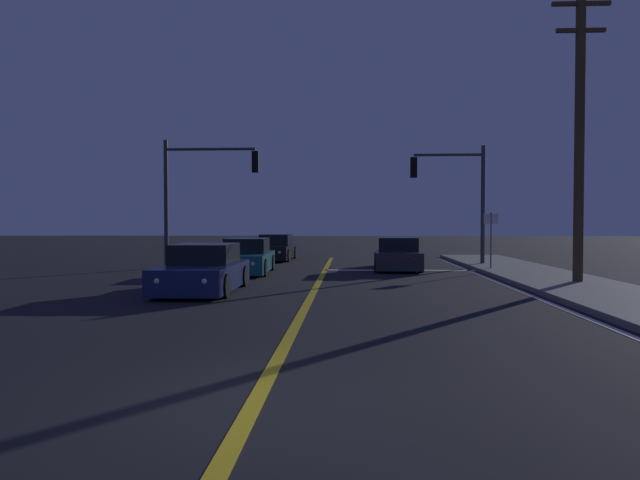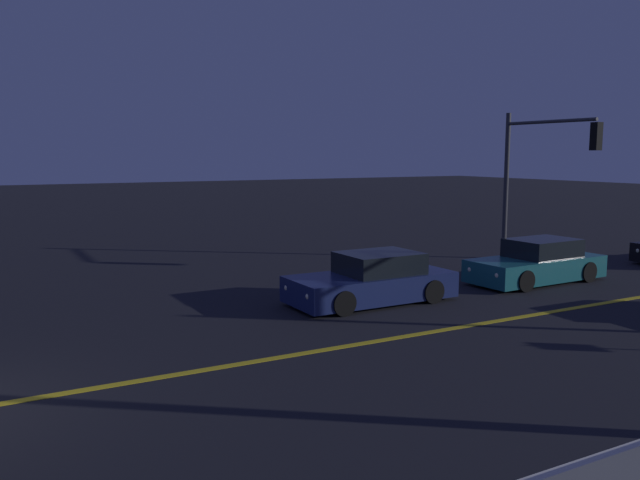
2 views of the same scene
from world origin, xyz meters
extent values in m
cube|color=gold|center=(0.00, 9.64, 0.01)|extent=(0.20, 32.78, 0.01)
cube|color=navy|center=(-3.12, 10.13, 0.44)|extent=(1.93, 4.52, 0.68)
cube|color=black|center=(-3.12, 10.40, 1.04)|extent=(1.65, 2.09, 0.60)
cylinder|color=black|center=(-2.22, 8.74, 0.32)|extent=(0.23, 0.64, 0.64)
cylinder|color=black|center=(-3.99, 8.73, 0.32)|extent=(0.23, 0.64, 0.64)
cylinder|color=black|center=(-2.24, 11.54, 0.32)|extent=(0.23, 0.64, 0.64)
cylinder|color=black|center=(-4.01, 11.52, 0.32)|extent=(0.23, 0.64, 0.64)
sphere|color=#FFF4CC|center=(-2.51, 7.94, 0.52)|extent=(0.18, 0.18, 0.18)
sphere|color=#FFF4CC|center=(-3.68, 7.93, 0.52)|extent=(0.18, 0.18, 0.18)
sphere|color=red|center=(-2.55, 12.34, 0.52)|extent=(0.14, 0.14, 0.14)
sphere|color=red|center=(-3.72, 12.33, 0.52)|extent=(0.14, 0.14, 0.14)
sphere|color=#FFF4CC|center=(-3.43, 21.85, 0.52)|extent=(0.18, 0.18, 0.18)
cube|color=#195960|center=(-2.96, 16.17, 0.44)|extent=(1.92, 4.59, 0.68)
cube|color=black|center=(-2.97, 16.44, 1.04)|extent=(1.59, 2.14, 0.60)
cylinder|color=black|center=(-2.09, 14.79, 0.32)|extent=(0.24, 0.65, 0.64)
cylinder|color=black|center=(-3.74, 14.73, 0.32)|extent=(0.24, 0.65, 0.64)
cylinder|color=black|center=(-2.18, 17.60, 0.32)|extent=(0.24, 0.65, 0.64)
cylinder|color=black|center=(-3.83, 17.54, 0.32)|extent=(0.24, 0.65, 0.64)
sphere|color=#FFF4CC|center=(-2.34, 13.98, 0.52)|extent=(0.18, 0.18, 0.18)
sphere|color=#FFF4CC|center=(-3.43, 13.94, 0.52)|extent=(0.18, 0.18, 0.18)
sphere|color=red|center=(-2.49, 18.40, 0.52)|extent=(0.14, 0.14, 0.14)
sphere|color=red|center=(-3.59, 18.36, 0.52)|extent=(0.14, 0.14, 0.14)
cylinder|color=#38383D|center=(-6.87, 18.68, 2.74)|extent=(0.18, 0.18, 5.48)
cylinder|color=#38383D|center=(-4.94, 18.68, 5.08)|extent=(3.87, 0.12, 0.12)
cube|color=black|center=(-3.00, 18.68, 4.53)|extent=(0.28, 0.28, 0.90)
sphere|color=red|center=(-3.00, 18.68, 4.80)|extent=(0.22, 0.22, 0.22)
sphere|color=#4C2D05|center=(-3.00, 18.68, 4.53)|extent=(0.22, 0.22, 0.22)
sphere|color=#0A3814|center=(-3.00, 18.68, 4.26)|extent=(0.22, 0.22, 0.22)
camera|label=1|loc=(1.02, -6.13, 1.94)|focal=32.95mm
camera|label=2|loc=(11.08, 0.77, 3.97)|focal=36.14mm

